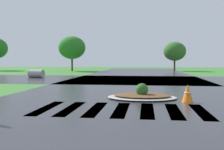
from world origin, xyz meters
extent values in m
cube|color=#2B2B30|center=(0.00, 10.00, 0.00)|extent=(11.84, 80.00, 0.01)
cube|color=#2B2B30|center=(0.00, 20.14, 0.00)|extent=(90.00, 10.65, 0.01)
cube|color=white|center=(-2.70, 6.00, 0.00)|extent=(0.45, 2.91, 0.01)
cube|color=white|center=(-1.80, 6.00, 0.00)|extent=(0.45, 2.91, 0.01)
cube|color=white|center=(-0.90, 6.00, 0.00)|extent=(0.45, 2.91, 0.01)
cube|color=white|center=(0.00, 6.00, 0.00)|extent=(0.45, 2.91, 0.01)
cube|color=white|center=(0.90, 6.00, 0.00)|extent=(0.45, 2.91, 0.01)
cube|color=white|center=(1.80, 6.00, 0.00)|extent=(0.45, 2.91, 0.01)
cube|color=white|center=(2.70, 6.00, 0.00)|extent=(0.45, 2.91, 0.01)
ellipsoid|color=#9E9B93|center=(0.67, 8.82, 0.06)|extent=(3.09, 2.27, 0.12)
ellipsoid|color=brown|center=(0.67, 8.82, 0.15)|extent=(2.53, 1.86, 0.10)
sphere|color=#2D6023|center=(0.67, 8.82, 0.40)|extent=(0.56, 0.56, 0.56)
cylinder|color=#9E9B93|center=(-9.71, 21.44, 0.39)|extent=(1.54, 0.97, 0.78)
cone|color=orange|center=(2.54, 7.94, 0.37)|extent=(0.47, 0.47, 0.74)
torus|color=white|center=(2.54, 7.94, 0.41)|extent=(0.29, 0.29, 0.04)
cube|color=orange|center=(2.54, 7.94, 0.01)|extent=(0.36, 0.36, 0.03)
cylinder|color=#4C3823|center=(-10.40, 36.47, 1.08)|extent=(0.28, 0.28, 2.15)
ellipsoid|color=#287223|center=(-10.40, 36.47, 3.59)|extent=(4.10, 4.10, 3.49)
cylinder|color=#4C3823|center=(5.21, 38.88, 0.91)|extent=(0.28, 0.28, 1.83)
ellipsoid|color=#316227|center=(5.21, 38.88, 3.03)|extent=(3.44, 3.44, 2.92)
camera|label=1|loc=(0.85, -3.12, 1.74)|focal=42.64mm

